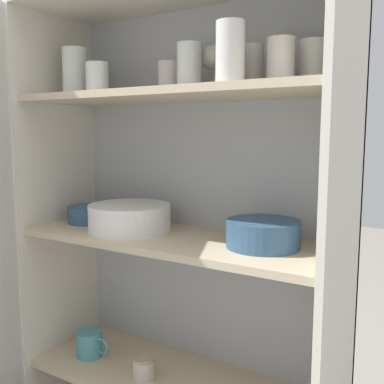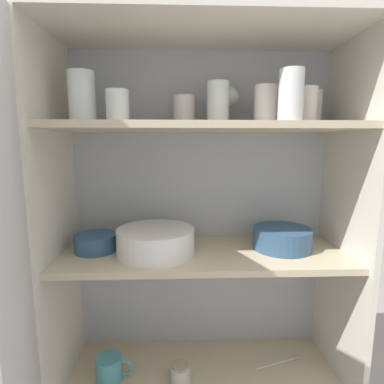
# 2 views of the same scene
# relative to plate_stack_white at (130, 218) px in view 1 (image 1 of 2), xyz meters

# --- Properties ---
(cupboard_back_panel) EXTENTS (0.94, 0.02, 1.35)m
(cupboard_back_panel) POSITION_rel_plate_stack_white_xyz_m (0.15, 0.18, -0.05)
(cupboard_back_panel) COLOR #B2B7BC
(cupboard_back_panel) RESTS_ON ground_plane
(cupboard_side_left) EXTENTS (0.02, 0.35, 1.35)m
(cupboard_side_left) POSITION_rel_plate_stack_white_xyz_m (-0.31, 0.01, -0.05)
(cupboard_side_left) COLOR silver
(cupboard_side_left) RESTS_ON ground_plane
(cupboard_side_right) EXTENTS (0.02, 0.35, 1.35)m
(cupboard_side_right) POSITION_rel_plate_stack_white_xyz_m (0.62, 0.01, -0.05)
(cupboard_side_right) COLOR silver
(cupboard_side_right) RESTS_ON ground_plane
(shelf_board_lower) EXTENTS (0.91, 0.32, 0.02)m
(shelf_board_lower) POSITION_rel_plate_stack_white_xyz_m (0.15, 0.01, -0.48)
(shelf_board_lower) COLOR beige
(shelf_board_middle) EXTENTS (0.91, 0.32, 0.02)m
(shelf_board_middle) POSITION_rel_plate_stack_white_xyz_m (0.15, 0.01, -0.05)
(shelf_board_middle) COLOR beige
(shelf_board_upper) EXTENTS (0.91, 0.32, 0.02)m
(shelf_board_upper) POSITION_rel_plate_stack_white_xyz_m (0.15, 0.01, 0.35)
(shelf_board_upper) COLOR beige
(tumbler_glass_0) EXTENTS (0.08, 0.08, 0.15)m
(tumbler_glass_0) POSITION_rel_plate_stack_white_xyz_m (-0.21, -0.00, 0.44)
(tumbler_glass_0) COLOR white
(tumbler_glass_0) RESTS_ON shelf_board_upper
(tumbler_glass_1) EXTENTS (0.06, 0.06, 0.11)m
(tumbler_glass_1) POSITION_rel_plate_stack_white_xyz_m (0.36, 0.07, 0.42)
(tumbler_glass_1) COLOR white
(tumbler_glass_1) RESTS_ON shelf_board_upper
(tumbler_glass_2) EXTENTS (0.07, 0.07, 0.14)m
(tumbler_glass_2) POSITION_rel_plate_stack_white_xyz_m (0.38, -0.09, 0.43)
(tumbler_glass_2) COLOR white
(tumbler_glass_2) RESTS_ON shelf_board_upper
(tumbler_glass_3) EXTENTS (0.07, 0.07, 0.09)m
(tumbler_glass_3) POSITION_rel_plate_stack_white_xyz_m (-0.10, -0.02, 0.41)
(tumbler_glass_3) COLOR white
(tumbler_glass_3) RESTS_ON shelf_board_upper
(tumbler_glass_4) EXTENTS (0.07, 0.07, 0.09)m
(tumbler_glass_4) POSITION_rel_plate_stack_white_xyz_m (0.09, 0.08, 0.41)
(tumbler_glass_4) COLOR silver
(tumbler_glass_4) RESTS_ON shelf_board_upper
(tumbler_glass_5) EXTENTS (0.07, 0.07, 0.11)m
(tumbler_glass_5) POSITION_rel_plate_stack_white_xyz_m (0.46, 0.00, 0.42)
(tumbler_glass_5) COLOR silver
(tumbler_glass_5) RESTS_ON shelf_board_upper
(tumbler_glass_6) EXTENTS (0.07, 0.07, 0.13)m
(tumbler_glass_6) POSITION_rel_plate_stack_white_xyz_m (0.20, 0.02, 0.43)
(tumbler_glass_6) COLOR white
(tumbler_glass_6) RESTS_ON shelf_board_upper
(tumbler_glass_7) EXTENTS (0.07, 0.07, 0.11)m
(tumbler_glass_7) POSITION_rel_plate_stack_white_xyz_m (0.51, 0.09, 0.42)
(tumbler_glass_7) COLOR white
(tumbler_glass_7) RESTS_ON shelf_board_upper
(tumbler_glass_8) EXTENTS (0.07, 0.07, 0.11)m
(tumbler_glass_8) POSITION_rel_plate_stack_white_xyz_m (0.33, -0.01, 0.42)
(tumbler_glass_8) COLOR silver
(tumbler_glass_8) RESTS_ON shelf_board_upper
(wine_glass_0) EXTENTS (0.09, 0.09, 0.13)m
(wine_glass_0) POSITION_rel_plate_stack_white_xyz_m (0.23, 0.10, 0.46)
(wine_glass_0) COLOR white
(wine_glass_0) RESTS_ON shelf_board_upper
(plate_stack_white) EXTENTS (0.25, 0.25, 0.08)m
(plate_stack_white) POSITION_rel_plate_stack_white_xyz_m (0.00, 0.00, 0.00)
(plate_stack_white) COLOR white
(plate_stack_white) RESTS_ON shelf_board_middle
(mixing_bowl_large) EXTENTS (0.19, 0.19, 0.07)m
(mixing_bowl_large) POSITION_rel_plate_stack_white_xyz_m (0.42, 0.03, -0.00)
(mixing_bowl_large) COLOR #33567A
(mixing_bowl_large) RESTS_ON shelf_board_middle
(serving_bowl_small) EXTENTS (0.14, 0.14, 0.06)m
(serving_bowl_small) POSITION_rel_plate_stack_white_xyz_m (-0.20, 0.03, -0.01)
(serving_bowl_small) COLOR #33567A
(serving_bowl_small) RESTS_ON shelf_board_middle
(coffee_mug_primary) EXTENTS (0.12, 0.08, 0.08)m
(coffee_mug_primary) POSITION_rel_plate_stack_white_xyz_m (-0.16, -0.02, -0.43)
(coffee_mug_primary) COLOR teal
(coffee_mug_primary) RESTS_ON shelf_board_lower
(storage_jar) EXTENTS (0.07, 0.07, 0.07)m
(storage_jar) POSITION_rel_plate_stack_white_xyz_m (0.08, -0.04, -0.44)
(storage_jar) COLOR beige
(storage_jar) RESTS_ON shelf_board_lower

